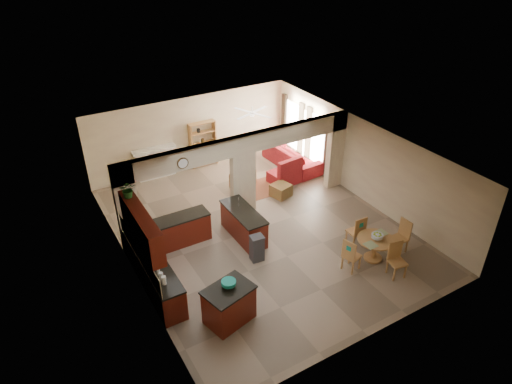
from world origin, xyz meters
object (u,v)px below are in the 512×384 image
armchair (243,180)px  dining_table (375,245)px  kitchen_island (229,305)px  sofa (292,157)px

armchair → dining_table: bearing=70.3°
kitchen_island → sofa: (5.85, 5.93, -0.11)m
kitchen_island → dining_table: size_ratio=1.27×
dining_table → sofa: sofa is taller
dining_table → sofa: 6.07m
kitchen_island → armchair: bearing=44.3°
sofa → armchair: size_ratio=3.53×
sofa → armchair: 2.57m
sofa → dining_table: bearing=164.6°
dining_table → sofa: bearing=78.2°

